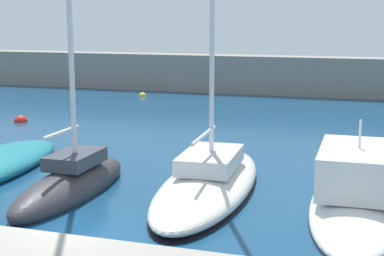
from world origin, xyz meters
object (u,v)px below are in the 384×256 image
(motorboat_white_fifth, at_px, (357,193))
(sailboat_charcoal_third, at_px, (72,180))
(mooring_buoy_yellow, at_px, (143,96))
(mooring_buoy_red, at_px, (21,122))
(sailboat_ivory_fourth, at_px, (209,179))

(motorboat_white_fifth, bearing_deg, sailboat_charcoal_third, 98.25)
(mooring_buoy_yellow, bearing_deg, mooring_buoy_red, -100.97)
(sailboat_ivory_fourth, distance_m, mooring_buoy_red, 16.98)
(sailboat_charcoal_third, distance_m, sailboat_ivory_fourth, 4.60)
(sailboat_ivory_fourth, xyz_separation_m, motorboat_white_fifth, (4.84, -0.16, -0.01))
(sailboat_charcoal_third, height_order, mooring_buoy_red, sailboat_charcoal_third)
(sailboat_ivory_fourth, relative_size, mooring_buoy_yellow, 38.02)
(sailboat_ivory_fourth, bearing_deg, mooring_buoy_red, 52.07)
(motorboat_white_fifth, bearing_deg, mooring_buoy_red, 61.26)
(sailboat_ivory_fourth, relative_size, mooring_buoy_red, 27.65)
(motorboat_white_fifth, xyz_separation_m, mooring_buoy_yellow, (-16.34, 22.24, -0.45))
(mooring_buoy_yellow, bearing_deg, sailboat_charcoal_third, -73.10)
(sailboat_charcoal_third, relative_size, mooring_buoy_yellow, 27.56)
(sailboat_charcoal_third, relative_size, motorboat_white_fifth, 1.63)
(sailboat_ivory_fourth, height_order, mooring_buoy_yellow, sailboat_ivory_fourth)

